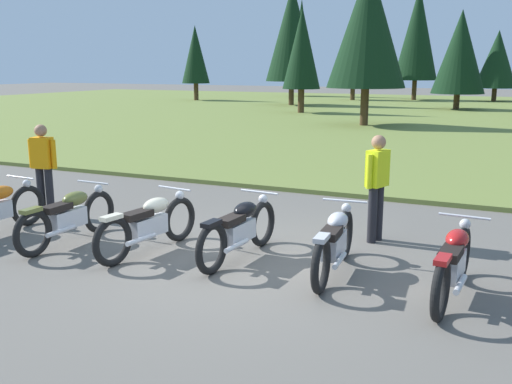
# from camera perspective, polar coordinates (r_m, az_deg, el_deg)

# --- Properties ---
(ground_plane) EXTENTS (140.00, 140.00, 0.00)m
(ground_plane) POSITION_cam_1_polar(r_m,az_deg,el_deg) (8.09, -1.78, -7.07)
(ground_plane) COLOR #605B54
(grass_moorland) EXTENTS (80.00, 44.00, 0.10)m
(grass_moorland) POSITION_cam_1_polar(r_m,az_deg,el_deg) (33.75, 18.81, 7.16)
(grass_moorland) COLOR olive
(grass_moorland) RESTS_ON ground
(forest_treeline) EXTENTS (42.70, 30.30, 8.78)m
(forest_treeline) POSITION_cam_1_polar(r_m,az_deg,el_deg) (39.14, 18.24, 14.05)
(forest_treeline) COLOR #47331E
(forest_treeline) RESTS_ON ground
(motorcycle_olive) EXTENTS (0.62, 2.10, 0.88)m
(motorcycle_olive) POSITION_cam_1_polar(r_m,az_deg,el_deg) (9.30, -18.02, -2.28)
(motorcycle_olive) COLOR black
(motorcycle_olive) RESTS_ON ground
(motorcycle_cream) EXTENTS (0.62, 2.09, 0.88)m
(motorcycle_cream) POSITION_cam_1_polar(r_m,az_deg,el_deg) (8.58, -10.53, -3.09)
(motorcycle_cream) COLOR black
(motorcycle_cream) RESTS_ON ground
(motorcycle_black) EXTENTS (0.62, 2.10, 0.88)m
(motorcycle_black) POSITION_cam_1_polar(r_m,az_deg,el_deg) (8.16, -1.65, -3.67)
(motorcycle_black) COLOR black
(motorcycle_black) RESTS_ON ground
(motorcycle_silver) EXTENTS (0.62, 2.10, 0.88)m
(motorcycle_silver) POSITION_cam_1_polar(r_m,az_deg,el_deg) (7.65, 7.77, -4.89)
(motorcycle_silver) COLOR black
(motorcycle_silver) RESTS_ON ground
(motorcycle_red) EXTENTS (0.62, 2.10, 0.88)m
(motorcycle_red) POSITION_cam_1_polar(r_m,az_deg,el_deg) (7.18, 18.91, -6.60)
(motorcycle_red) COLOR black
(motorcycle_red) RESTS_ON ground
(rider_in_hivis_vest) EXTENTS (0.54, 0.28, 1.67)m
(rider_in_hivis_vest) POSITION_cam_1_polar(r_m,az_deg,el_deg) (11.15, -20.27, 2.58)
(rider_in_hivis_vest) COLOR black
(rider_in_hivis_vest) RESTS_ON ground
(rider_checking_bike) EXTENTS (0.32, 0.53, 1.67)m
(rider_checking_bike) POSITION_cam_1_polar(r_m,az_deg,el_deg) (9.06, 11.85, 0.99)
(rider_checking_bike) COLOR black
(rider_checking_bike) RESTS_ON ground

